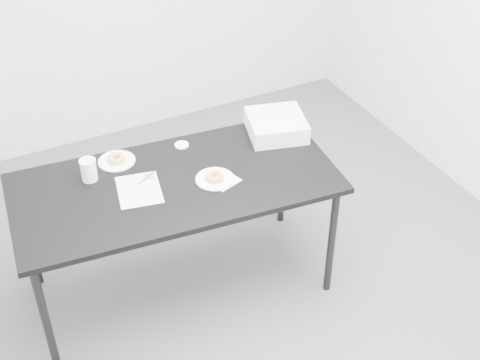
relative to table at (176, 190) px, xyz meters
name	(u,v)px	position (x,y,z in m)	size (l,w,h in m)	color
floor	(222,296)	(0.17, -0.19, -0.73)	(4.00, 4.00, 0.00)	#4A4A4F
table	(176,190)	(0.00, 0.00, 0.00)	(1.79, 0.96, 0.79)	black
scorecard	(139,190)	(-0.20, 0.01, 0.06)	(0.22, 0.28, 0.00)	silver
logo_patch	(149,176)	(-0.11, 0.10, 0.06)	(0.05, 0.05, 0.00)	green
pen	(146,178)	(-0.13, 0.09, 0.07)	(0.01, 0.01, 0.13)	#0C7887
napkin	(223,180)	(0.23, -0.11, 0.06)	(0.15, 0.15, 0.00)	silver
plate_near	(215,179)	(0.20, -0.08, 0.07)	(0.21, 0.21, 0.01)	white
donut_near	(215,176)	(0.20, -0.08, 0.08)	(0.10, 0.10, 0.03)	#BE873C
plate_far	(117,161)	(-0.22, 0.31, 0.06)	(0.21, 0.21, 0.01)	white
donut_far	(116,158)	(-0.22, 0.31, 0.08)	(0.10, 0.10, 0.03)	#BE873C
coffee_cup	(89,170)	(-0.40, 0.22, 0.12)	(0.08, 0.08, 0.13)	white
cup_lid	(182,145)	(0.16, 0.29, 0.07)	(0.08, 0.08, 0.01)	white
bakery_box	(276,125)	(0.71, 0.17, 0.11)	(0.32, 0.32, 0.11)	silver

